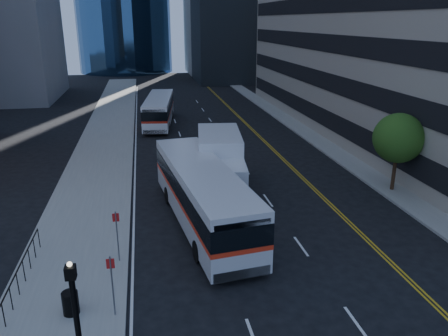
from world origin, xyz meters
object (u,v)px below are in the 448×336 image
(lamp_post, at_px, (78,330))
(bus_front, at_px, (202,194))
(bus_rear, at_px, (159,110))
(box_truck, at_px, (220,164))
(trash_can, at_px, (71,303))
(street_tree, at_px, (398,138))

(lamp_post, bearing_deg, bus_front, 66.42)
(bus_rear, bearing_deg, bus_front, -80.12)
(lamp_post, distance_m, box_truck, 17.23)
(bus_front, height_order, bus_rear, bus_front)
(trash_can, bearing_deg, street_tree, 26.82)
(box_truck, bearing_deg, lamp_post, -106.14)
(bus_rear, bearing_deg, lamp_post, -88.77)
(street_tree, height_order, bus_front, street_tree)
(lamp_post, bearing_deg, bus_rear, 84.18)
(street_tree, relative_size, lamp_post, 1.12)
(lamp_post, xyz_separation_m, box_truck, (6.76, 15.83, -0.72))
(street_tree, relative_size, trash_can, 5.57)
(lamp_post, distance_m, trash_can, 4.97)
(lamp_post, relative_size, box_truck, 0.55)
(lamp_post, xyz_separation_m, bus_rear, (3.75, 36.79, -1.10))
(bus_rear, xyz_separation_m, trash_can, (-4.78, -32.42, -1.01))
(lamp_post, height_order, trash_can, lamp_post)
(bus_front, bearing_deg, trash_can, -137.81)
(bus_rear, height_order, box_truck, box_truck)
(trash_can, bearing_deg, bus_front, 49.56)
(lamp_post, height_order, bus_front, lamp_post)
(bus_rear, relative_size, box_truck, 1.42)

